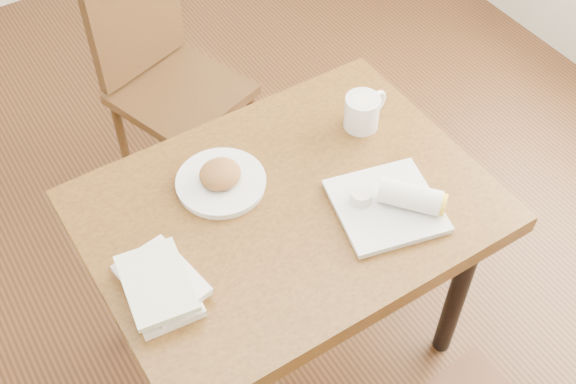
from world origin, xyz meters
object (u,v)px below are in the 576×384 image
plate_scone (221,180)px  coffee_mug (363,111)px  book_stack (160,285)px  table (288,224)px  plate_burrito (394,203)px  chair_far (163,69)px

plate_scone → coffee_mug: (0.48, -0.01, 0.03)m
book_stack → plate_scone: bearing=37.4°
book_stack → table: bearing=9.5°
book_stack → coffee_mug: bearing=15.5°
table → book_stack: (-0.42, -0.07, 0.12)m
table → plate_burrito: (0.23, -0.17, 0.12)m
chair_far → coffee_mug: 0.88m
table → chair_far: chair_far is taller
table → coffee_mug: bearing=22.2°
chair_far → plate_burrito: chair_far is taller
plate_scone → table: bearing=-52.2°
plate_scone → book_stack: bearing=-142.6°
table → plate_burrito: size_ratio=3.31×
table → book_stack: bearing=-170.5°
chair_far → plate_burrito: size_ratio=2.91×
book_stack → plate_burrito: bearing=-8.8°
chair_far → plate_scone: 0.83m
coffee_mug → book_stack: coffee_mug is taller
plate_scone → plate_burrito: (0.35, -0.33, 0.00)m
table → chair_far: (0.05, 0.93, -0.11)m
coffee_mug → book_stack: 0.80m
table → coffee_mug: (0.36, 0.14, 0.14)m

